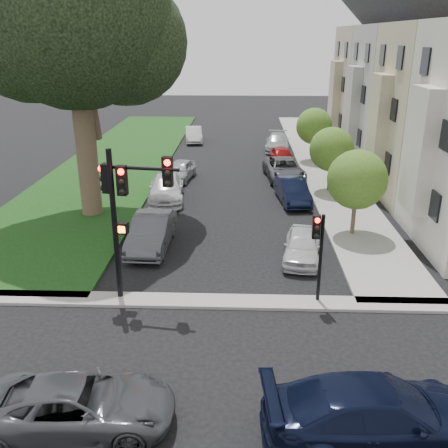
{
  "coord_description": "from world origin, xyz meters",
  "views": [
    {
      "loc": [
        0.72,
        -14.24,
        9.31
      ],
      "look_at": [
        0.0,
        5.0,
        2.0
      ],
      "focal_mm": 40.0,
      "sensor_mm": 36.0,
      "label": 1
    }
  ],
  "objects_px": {
    "eucalyptus": "(71,10)",
    "car_parked_5": "(152,232)",
    "car_cross_far": "(378,414)",
    "car_parked_1": "(292,191)",
    "car_cross_near": "(78,405)",
    "car_parked_6": "(166,188)",
    "car_parked_3": "(282,156)",
    "small_tree_b": "(332,149)",
    "car_parked_0": "(302,246)",
    "car_parked_2": "(284,169)",
    "car_parked_4": "(277,142)",
    "small_tree_a": "(357,180)",
    "car_parked_9": "(194,134)",
    "small_tree_c": "(314,126)",
    "traffic_signal_main": "(125,199)",
    "traffic_signal_secondary": "(318,242)",
    "car_parked_7": "(180,170)"
  },
  "relations": [
    {
      "from": "car_parked_0",
      "to": "car_parked_9",
      "type": "distance_m",
      "value": 26.76
    },
    {
      "from": "car_parked_7",
      "to": "traffic_signal_main",
      "type": "bearing_deg",
      "value": -80.92
    },
    {
      "from": "car_parked_1",
      "to": "car_parked_5",
      "type": "height_order",
      "value": "car_parked_5"
    },
    {
      "from": "car_parked_2",
      "to": "eucalyptus",
      "type": "bearing_deg",
      "value": -151.48
    },
    {
      "from": "small_tree_c",
      "to": "traffic_signal_main",
      "type": "xyz_separation_m",
      "value": [
        -9.55,
        -22.14,
        1.18
      ]
    },
    {
      "from": "car_cross_far",
      "to": "car_parked_3",
      "type": "relative_size",
      "value": 1.41
    },
    {
      "from": "eucalyptus",
      "to": "car_parked_6",
      "type": "relative_size",
      "value": 3.1
    },
    {
      "from": "car_cross_near",
      "to": "car_parked_0",
      "type": "relative_size",
      "value": 1.25
    },
    {
      "from": "car_cross_near",
      "to": "car_parked_1",
      "type": "bearing_deg",
      "value": -25.64
    },
    {
      "from": "eucalyptus",
      "to": "car_parked_0",
      "type": "bearing_deg",
      "value": -26.46
    },
    {
      "from": "small_tree_a",
      "to": "car_parked_1",
      "type": "distance_m",
      "value": 6.13
    },
    {
      "from": "small_tree_a",
      "to": "car_parked_6",
      "type": "distance_m",
      "value": 11.55
    },
    {
      "from": "small_tree_a",
      "to": "car_parked_9",
      "type": "bearing_deg",
      "value": 113.69
    },
    {
      "from": "car_parked_2",
      "to": "car_parked_5",
      "type": "height_order",
      "value": "car_parked_5"
    },
    {
      "from": "small_tree_a",
      "to": "car_parked_1",
      "type": "height_order",
      "value": "small_tree_a"
    },
    {
      "from": "car_cross_near",
      "to": "eucalyptus",
      "type": "bearing_deg",
      "value": 10.27
    },
    {
      "from": "eucalyptus",
      "to": "car_parked_4",
      "type": "bearing_deg",
      "value": 56.36
    },
    {
      "from": "car_parked_2",
      "to": "car_parked_0",
      "type": "bearing_deg",
      "value": -96.66
    },
    {
      "from": "car_parked_5",
      "to": "car_parked_4",
      "type": "bearing_deg",
      "value": 72.76
    },
    {
      "from": "car_parked_0",
      "to": "car_parked_9",
      "type": "relative_size",
      "value": 0.93
    },
    {
      "from": "car_cross_far",
      "to": "car_parked_1",
      "type": "height_order",
      "value": "car_cross_far"
    },
    {
      "from": "small_tree_c",
      "to": "small_tree_b",
      "type": "bearing_deg",
      "value": -90.0
    },
    {
      "from": "car_parked_0",
      "to": "car_parked_6",
      "type": "relative_size",
      "value": 0.78
    },
    {
      "from": "car_cross_near",
      "to": "car_parked_2",
      "type": "relative_size",
      "value": 0.93
    },
    {
      "from": "small_tree_b",
      "to": "car_parked_6",
      "type": "bearing_deg",
      "value": -168.64
    },
    {
      "from": "car_parked_2",
      "to": "car_parked_5",
      "type": "relative_size",
      "value": 1.09
    },
    {
      "from": "eucalyptus",
      "to": "car_parked_5",
      "type": "relative_size",
      "value": 3.23
    },
    {
      "from": "car_parked_3",
      "to": "car_parked_7",
      "type": "height_order",
      "value": "car_parked_3"
    },
    {
      "from": "eucalyptus",
      "to": "car_cross_far",
      "type": "distance_m",
      "value": 22.02
    },
    {
      "from": "eucalyptus",
      "to": "traffic_signal_secondary",
      "type": "height_order",
      "value": "eucalyptus"
    },
    {
      "from": "traffic_signal_main",
      "to": "small_tree_a",
      "type": "bearing_deg",
      "value": 34.95
    },
    {
      "from": "eucalyptus",
      "to": "car_cross_near",
      "type": "xyz_separation_m",
      "value": [
        4.29,
        -15.83,
        -9.77
      ]
    },
    {
      "from": "small_tree_c",
      "to": "car_parked_3",
      "type": "height_order",
      "value": "small_tree_c"
    },
    {
      "from": "traffic_signal_secondary",
      "to": "car_parked_9",
      "type": "xyz_separation_m",
      "value": [
        -7.29,
        29.57,
        -1.73
      ]
    },
    {
      "from": "traffic_signal_main",
      "to": "car_parked_3",
      "type": "xyz_separation_m",
      "value": [
        7.07,
        20.95,
        -3.26
      ]
    },
    {
      "from": "small_tree_b",
      "to": "eucalyptus",
      "type": "bearing_deg",
      "value": -160.75
    },
    {
      "from": "car_parked_3",
      "to": "car_parked_5",
      "type": "height_order",
      "value": "car_parked_5"
    },
    {
      "from": "car_cross_near",
      "to": "car_parked_2",
      "type": "xyz_separation_m",
      "value": [
        6.88,
        23.47,
        0.05
      ]
    },
    {
      "from": "car_parked_5",
      "to": "car_parked_0",
      "type": "bearing_deg",
      "value": -7.71
    },
    {
      "from": "traffic_signal_secondary",
      "to": "traffic_signal_main",
      "type": "bearing_deg",
      "value": 179.63
    },
    {
      "from": "small_tree_b",
      "to": "car_parked_3",
      "type": "bearing_deg",
      "value": 109.72
    },
    {
      "from": "car_parked_1",
      "to": "car_parked_4",
      "type": "distance_m",
      "value": 14.34
    },
    {
      "from": "car_parked_9",
      "to": "car_cross_near",
      "type": "bearing_deg",
      "value": -96.98
    },
    {
      "from": "car_cross_near",
      "to": "car_parked_1",
      "type": "height_order",
      "value": "car_parked_1"
    },
    {
      "from": "traffic_signal_main",
      "to": "small_tree_c",
      "type": "bearing_deg",
      "value": 66.67
    },
    {
      "from": "car_cross_far",
      "to": "car_parked_9",
      "type": "bearing_deg",
      "value": 6.95
    },
    {
      "from": "car_parked_1",
      "to": "car_parked_5",
      "type": "xyz_separation_m",
      "value": [
        -7.14,
        -7.01,
        0.07
      ]
    },
    {
      "from": "car_cross_near",
      "to": "car_parked_0",
      "type": "bearing_deg",
      "value": -37.74
    },
    {
      "from": "car_cross_near",
      "to": "car_parked_6",
      "type": "height_order",
      "value": "car_parked_6"
    },
    {
      "from": "car_parked_6",
      "to": "car_parked_1",
      "type": "bearing_deg",
      "value": -7.42
    }
  ]
}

